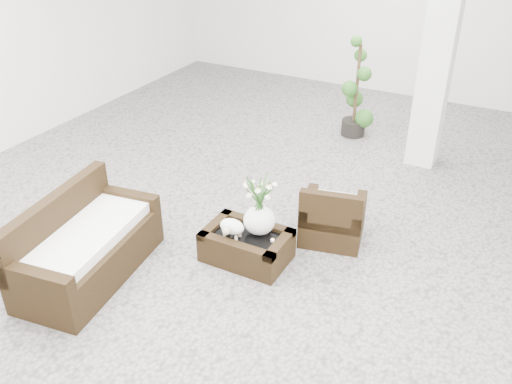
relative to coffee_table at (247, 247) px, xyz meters
The scene contains 9 objects.
ground 0.52m from the coffee_table, 100.61° to the left, with size 11.00×11.00×0.00m, color gray.
column 3.81m from the coffee_table, 71.32° to the left, with size 0.40×0.40×3.50m, color white.
coffee_table is the anchor object (origin of this frame).
sheep_figurine 0.30m from the coffee_table, 140.19° to the right, with size 0.28×0.23×0.21m, color white.
planter_narcissus 0.57m from the coffee_table, 45.00° to the left, with size 0.44×0.44×0.80m, color white, non-canonical shape.
tealight 0.35m from the coffee_table, ahead, with size 0.04×0.04×0.03m, color white.
armchair 1.08m from the coffee_table, 50.98° to the left, with size 0.68×0.66×0.73m, color black.
loveseat 1.66m from the coffee_table, 142.53° to the right, with size 1.65×0.79×0.88m, color black.
topiary 3.78m from the coffee_table, 91.48° to the left, with size 0.42×0.42×1.56m, color #25501A, non-canonical shape.
Camera 1 is at (2.46, -4.72, 3.63)m, focal length 38.57 mm.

